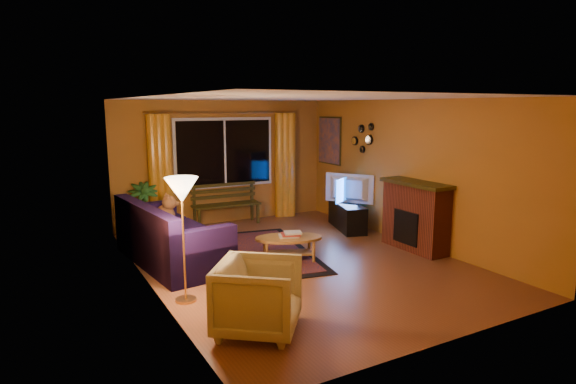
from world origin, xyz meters
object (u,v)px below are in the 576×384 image
sofa (171,233)px  coffee_table (289,249)px  bench (227,215)px  floor_lamp (184,240)px  armchair (258,293)px  tv_console (347,216)px

sofa → coffee_table: sofa is taller
bench → floor_lamp: bearing=-116.7°
armchair → coffee_table: 2.45m
floor_lamp → coffee_table: floor_lamp is taller
coffee_table → tv_console: tv_console is taller
sofa → coffee_table: size_ratio=2.22×
floor_lamp → tv_console: (3.87, 1.95, -0.52)m
tv_console → bench: bearing=161.2°
floor_lamp → coffee_table: 2.13m
bench → armchair: size_ratio=1.60×
bench → armchair: bearing=-105.2°
armchair → tv_console: size_ratio=0.70×
coffee_table → bench: bearing=89.5°
sofa → armchair: (0.16, -2.76, -0.04)m
bench → coffee_table: 2.63m
sofa → armchair: bearing=-93.5°
sofa → tv_console: sofa is taller
bench → armchair: (-1.48, -4.58, 0.22)m
armchair → tv_console: 4.65m
armchair → floor_lamp: size_ratio=0.55×
coffee_table → tv_console: 2.30m
bench → floor_lamp: floor_lamp is taller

